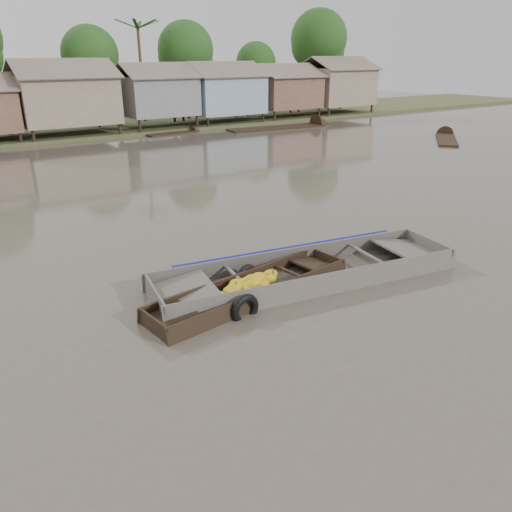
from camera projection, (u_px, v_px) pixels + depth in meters
ground at (291, 294)px, 12.60m from camera, size 120.00×120.00×0.00m
riverbank at (63, 91)px, 37.46m from camera, size 120.00×12.47×10.22m
banana_boat at (249, 291)px, 12.42m from camera, size 5.86×2.05×0.81m
viewer_boat at (308, 276)px, 13.48m from camera, size 8.72×3.61×0.68m
distant_boats at (181, 143)px, 34.39m from camera, size 48.01×16.53×0.35m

